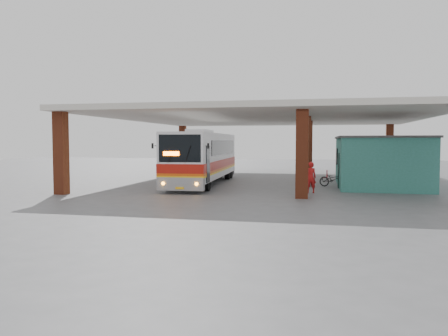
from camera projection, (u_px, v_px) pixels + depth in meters
name	position (u px, v px, depth m)	size (l,w,h in m)	color
ground	(251.00, 190.00, 25.00)	(90.00, 90.00, 0.00)	#515154
brick_columns	(283.00, 151.00, 29.44)	(20.10, 21.60, 4.35)	brown
canopy_roof	(272.00, 117.00, 30.96)	(21.00, 23.00, 0.30)	beige
shop_building	(379.00, 161.00, 27.21)	(5.20, 8.20, 3.11)	#2F7664
coach_bus	(203.00, 157.00, 28.68)	(3.22, 12.26, 3.54)	silver
motorcycle	(334.00, 179.00, 26.74)	(0.63, 1.81, 0.95)	black
pedestrian	(311.00, 177.00, 23.58)	(0.62, 0.41, 1.69)	#B31616
red_chair	(326.00, 176.00, 31.30)	(0.41, 0.41, 0.73)	red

